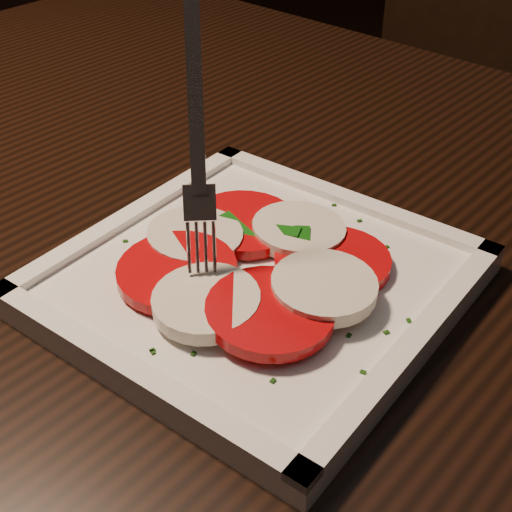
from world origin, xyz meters
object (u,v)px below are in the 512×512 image
table (254,292)px  plate (256,283)px  fork (197,120)px  chair (449,103)px

table → plate: (0.08, -0.09, 0.11)m
plate → fork: fork is taller
table → chair: size_ratio=1.34×
chair → plate: bearing=-70.1°
table → chair: 0.77m
table → fork: size_ratio=7.18×
table → chair: bearing=100.9°
plate → fork: size_ratio=1.44×
chair → fork: (0.18, -0.85, 0.34)m
chair → plate: 0.90m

